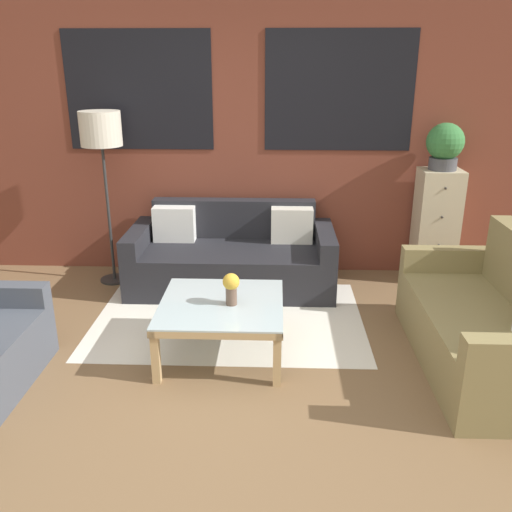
# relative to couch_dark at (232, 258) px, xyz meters

# --- Properties ---
(ground_plane) EXTENTS (16.00, 16.00, 0.00)m
(ground_plane) POSITION_rel_couch_dark_xyz_m (0.05, -1.95, -0.28)
(ground_plane) COLOR brown
(wall_back_brick) EXTENTS (8.40, 0.09, 2.80)m
(wall_back_brick) POSITION_rel_couch_dark_xyz_m (0.05, 0.49, 1.13)
(wall_back_brick) COLOR brown
(wall_back_brick) RESTS_ON ground_plane
(rug) EXTENTS (2.25, 1.55, 0.00)m
(rug) POSITION_rel_couch_dark_xyz_m (0.03, -0.73, -0.28)
(rug) COLOR silver
(rug) RESTS_ON ground_plane
(couch_dark) EXTENTS (1.93, 0.88, 0.78)m
(couch_dark) POSITION_rel_couch_dark_xyz_m (0.00, 0.00, 0.00)
(couch_dark) COLOR #232328
(couch_dark) RESTS_ON ground_plane
(settee_vintage) EXTENTS (0.80, 1.69, 0.92)m
(settee_vintage) POSITION_rel_couch_dark_xyz_m (1.92, -1.41, 0.03)
(settee_vintage) COLOR olive
(settee_vintage) RESTS_ON ground_plane
(coffee_table) EXTENTS (0.89, 0.89, 0.42)m
(coffee_table) POSITION_rel_couch_dark_xyz_m (0.03, -1.32, 0.08)
(coffee_table) COLOR silver
(coffee_table) RESTS_ON ground_plane
(floor_lamp) EXTENTS (0.38, 0.38, 1.65)m
(floor_lamp) POSITION_rel_couch_dark_xyz_m (-1.19, 0.07, 1.14)
(floor_lamp) COLOR #2D2D2D
(floor_lamp) RESTS_ON ground_plane
(drawer_cabinet) EXTENTS (0.39, 0.36, 1.10)m
(drawer_cabinet) POSITION_rel_couch_dark_xyz_m (1.97, 0.24, 0.27)
(drawer_cabinet) COLOR #C6B793
(drawer_cabinet) RESTS_ON ground_plane
(potted_plant) EXTENTS (0.35, 0.35, 0.43)m
(potted_plant) POSITION_rel_couch_dark_xyz_m (1.97, 0.24, 1.05)
(potted_plant) COLOR #47474C
(potted_plant) RESTS_ON drawer_cabinet
(flower_vase) EXTENTS (0.12, 0.12, 0.24)m
(flower_vase) POSITION_rel_couch_dark_xyz_m (0.11, -1.35, 0.28)
(flower_vase) COLOR brown
(flower_vase) RESTS_ON coffee_table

